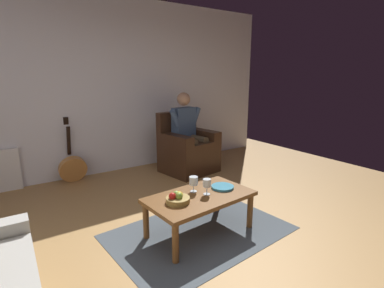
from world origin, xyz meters
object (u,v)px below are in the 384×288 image
at_px(guitar, 73,167).
at_px(fruit_bowl, 177,198).
at_px(wine_glass_near, 194,182).
at_px(wine_glass_far, 207,184).
at_px(coffee_table, 200,200).
at_px(person_seated, 188,130).
at_px(armchair, 188,150).
at_px(decorative_dish, 223,187).

height_order(guitar, fruit_bowl, guitar).
relative_size(guitar, wine_glass_near, 6.01).
bearing_deg(wine_glass_far, coffee_table, -19.83).
distance_m(person_seated, coffee_table, 1.97).
bearing_deg(armchair, decorative_dish, 59.17).
height_order(wine_glass_near, fruit_bowl, wine_glass_near).
xyz_separation_m(person_seated, wine_glass_far, (0.89, 1.71, -0.19)).
height_order(coffee_table, fruit_bowl, fruit_bowl).
height_order(armchair, wine_glass_near, armchair).
height_order(wine_glass_far, decorative_dish, wine_glass_far).
bearing_deg(decorative_dish, wine_glass_far, 10.13).
height_order(armchair, wine_glass_far, armchair).
height_order(coffee_table, decorative_dish, decorative_dish).
bearing_deg(coffee_table, person_seated, -119.61).
relative_size(wine_glass_far, decorative_dish, 0.68).
bearing_deg(wine_glass_near, coffee_table, 92.12).
xyz_separation_m(coffee_table, decorative_dish, (-0.30, -0.02, 0.07)).
distance_m(armchair, wine_glass_near, 1.87).
xyz_separation_m(person_seated, guitar, (1.70, -0.55, -0.48)).
bearing_deg(decorative_dish, fruit_bowl, 4.11).
bearing_deg(person_seated, wine_glass_far, 52.73).
relative_size(guitar, wine_glass_far, 5.97).
height_order(armchair, guitar, armchair).
xyz_separation_m(armchair, coffee_table, (0.96, 1.71, -0.00)).
distance_m(person_seated, decorative_dish, 1.82).
bearing_deg(guitar, wine_glass_far, 109.64).
bearing_deg(decorative_dish, coffee_table, 3.49).
bearing_deg(fruit_bowl, decorative_dish, -175.89).
xyz_separation_m(person_seated, coffee_table, (0.96, 1.69, -0.35)).
relative_size(wine_glass_near, fruit_bowl, 0.71).
bearing_deg(wine_glass_near, wine_glass_far, 118.24).
bearing_deg(decorative_dish, wine_glass_near, -16.02).
bearing_deg(fruit_bowl, wine_glass_far, 179.81).
relative_size(coffee_table, guitar, 1.14).
xyz_separation_m(guitar, decorative_dish, (-1.05, 2.22, 0.19)).
relative_size(guitar, decorative_dish, 4.08).
bearing_deg(decorative_dish, guitar, -64.78).
bearing_deg(fruit_bowl, armchair, -125.39).
distance_m(coffee_table, decorative_dish, 0.31).
bearing_deg(guitar, armchair, 162.51).
relative_size(person_seated, wine_glass_near, 8.05).
distance_m(armchair, decorative_dish, 1.81).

